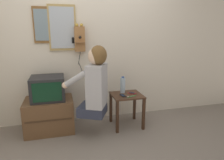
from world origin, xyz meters
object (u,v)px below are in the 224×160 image
Objects in this scene: television at (48,88)px; wall_phone_antique at (79,39)px; person at (95,82)px; wall_mirror at (62,28)px; toothbrush at (131,96)px; water_bottle at (123,85)px; framed_picture at (43,25)px; cell_phone_held at (123,95)px; cell_phone_spare at (132,93)px.

television is 0.60× the size of wall_phone_antique.
person is 1.44× the size of wall_mirror.
person is 0.61m from toothbrush.
toothbrush is at bearing -75.24° from water_bottle.
framed_picture reaches higher than water_bottle.
cell_phone_held is (0.83, -0.47, -1.00)m from wall_mirror.
toothbrush is (1.21, -0.54, -1.04)m from framed_picture.
water_bottle reaches higher than cell_phone_held.
television is (-0.64, 0.34, -0.13)m from person.
wall_phone_antique is 1.10m from cell_phone_held.
wall_mirror is (0.26, 0.25, 0.86)m from television.
framed_picture is 1.50m from water_bottle.
cell_phone_held is at bearing 165.85° from cell_phone_spare.
wall_phone_antique is at bearing 156.11° from water_bottle.
television is 0.90× the size of framed_picture.
wall_mirror reaches higher than toothbrush.
wall_phone_antique is 1.52× the size of framed_picture.
person is at bearing -150.49° from water_bottle.
wall_phone_antique is 0.56m from framed_picture.
person is 7.26× the size of cell_phone_spare.
toothbrush is at bearing -41.51° from cell_phone_held.
water_bottle is (0.49, 0.28, -0.15)m from person.
television is at bearing 176.78° from water_bottle.
wall_mirror is 1.38m from cell_phone_held.
toothbrush is at bearing -153.32° from cell_phone_spare.
water_bottle is (0.62, -0.28, -0.72)m from wall_phone_antique.
wall_phone_antique reaches higher than person.
cell_phone_spare is at bearing -17.29° from framed_picture.
wall_phone_antique is 1.19m from toothbrush.
wall_mirror is 1.47m from cell_phone_spare.
person is 0.70m from cell_phone_spare.
toothbrush is (1.19, -0.29, -0.14)m from television.
television reaches higher than toothbrush.
wall_phone_antique reaches higher than toothbrush.
framed_picture reaches higher than television.
wall_phone_antique is at bearing 136.10° from cell_phone_held.
television is 1.79× the size of water_bottle.
cell_phone_spare is 0.19m from water_bottle.
framed_picture is at bearing 42.25° from toothbrush.
wall_phone_antique reaches higher than cell_phone_held.
framed_picture is 0.78× the size of wall_mirror.
person is 1.17m from framed_picture.
wall_phone_antique is 6.11× the size of cell_phone_held.
framed_picture is at bearing 175.17° from wall_phone_antique.
framed_picture is (-0.01, 0.26, 0.90)m from television.
wall_mirror is at bearing 44.31° from television.
cell_phone_held is at bearing -106.50° from water_bottle.
television is 3.64× the size of cell_phone_held.
toothbrush is (-0.07, -0.15, 0.00)m from cell_phone_spare.
wall_phone_antique reaches higher than water_bottle.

